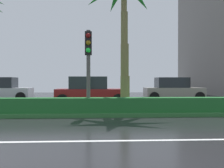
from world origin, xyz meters
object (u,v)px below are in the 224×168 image
(car_in_traffic_second, at_px, (0,90))
(car_in_traffic_third, at_px, (90,91))
(traffic_signal_median_right, at_px, (88,56))
(car_in_traffic_fourth, at_px, (173,89))

(car_in_traffic_second, height_order, car_in_traffic_third, same)
(traffic_signal_median_right, height_order, car_in_traffic_second, traffic_signal_median_right)
(traffic_signal_median_right, bearing_deg, car_in_traffic_fourth, 54.33)
(car_in_traffic_third, distance_m, car_in_traffic_fourth, 6.75)
(car_in_traffic_third, bearing_deg, traffic_signal_median_right, -89.09)
(traffic_signal_median_right, distance_m, car_in_traffic_fourth, 10.45)
(car_in_traffic_third, xyz_separation_m, car_in_traffic_fourth, (6.10, 2.87, 0.00))
(traffic_signal_median_right, relative_size, car_in_traffic_third, 0.79)
(traffic_signal_median_right, xyz_separation_m, car_in_traffic_second, (-6.65, 8.49, -1.67))
(car_in_traffic_fourth, bearing_deg, traffic_signal_median_right, -125.67)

